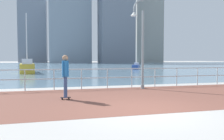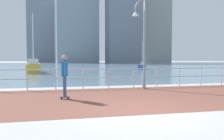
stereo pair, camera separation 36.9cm
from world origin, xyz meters
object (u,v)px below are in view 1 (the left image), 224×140
at_px(sailboat_navy, 136,66).
at_px(sailboat_white, 27,67).
at_px(lamppost, 140,40).
at_px(skateboarder, 65,73).

height_order(sailboat_navy, sailboat_white, sailboat_white).
bearing_deg(sailboat_white, lamppost, -63.67).
distance_m(lamppost, sailboat_white, 17.47).
xyz_separation_m(lamppost, skateboarder, (-3.94, -2.18, -1.56)).
distance_m(skateboarder, sailboat_white, 18.14).
bearing_deg(sailboat_white, sailboat_navy, 21.82).
distance_m(lamppost, sailboat_navy, 23.25).
bearing_deg(lamppost, sailboat_white, 116.33).
relative_size(sailboat_navy, sailboat_white, 0.64).
bearing_deg(sailboat_navy, sailboat_white, -158.18).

